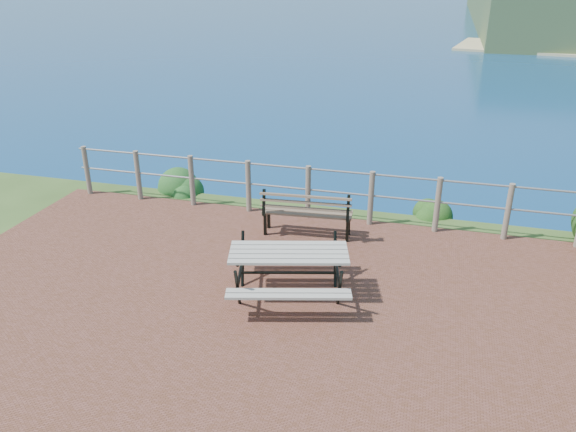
% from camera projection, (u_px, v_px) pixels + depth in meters
% --- Properties ---
extents(ground, '(10.00, 7.00, 0.12)m').
position_uv_depth(ground, '(250.00, 317.00, 7.50)').
color(ground, brown).
rests_on(ground, ground).
extents(safety_railing, '(9.40, 0.10, 1.00)m').
position_uv_depth(safety_railing, '(308.00, 189.00, 10.22)').
color(safety_railing, '#6B5B4C').
rests_on(safety_railing, ground).
extents(picnic_table, '(1.75, 1.38, 0.69)m').
position_uv_depth(picnic_table, '(289.00, 268.00, 7.80)').
color(picnic_table, '#A39E92').
rests_on(picnic_table, ground).
extents(park_bench, '(1.56, 0.50, 0.87)m').
position_uv_depth(park_bench, '(307.00, 205.00, 9.54)').
color(park_bench, brown).
rests_on(park_bench, ground).
extents(shrub_lip_west, '(0.88, 0.88, 0.66)m').
position_uv_depth(shrub_lip_west, '(187.00, 191.00, 11.72)').
color(shrub_lip_west, '#1F5320').
rests_on(shrub_lip_west, ground).
extents(shrub_lip_east, '(0.71, 0.71, 0.43)m').
position_uv_depth(shrub_lip_east, '(427.00, 212.00, 10.70)').
color(shrub_lip_east, '#1C4013').
rests_on(shrub_lip_east, ground).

